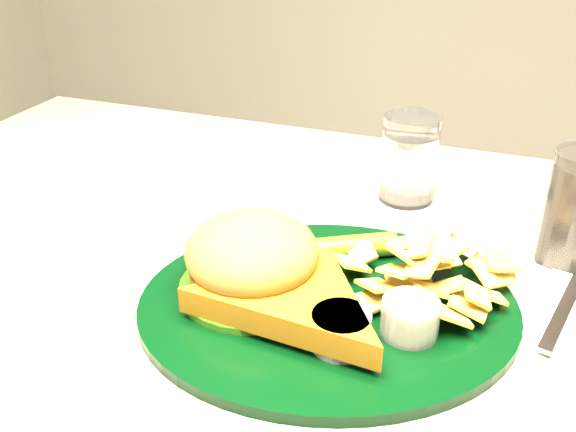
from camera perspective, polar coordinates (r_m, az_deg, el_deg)
dinner_plate at (r=0.59m, az=3.64°, el=-5.22°), size 0.44×0.40×0.08m
water_glass at (r=0.81m, az=10.70°, el=5.03°), size 0.08×0.08×0.11m
fork_napkin at (r=0.66m, az=23.24°, el=-7.30°), size 0.17×0.20×0.01m
ramekin at (r=0.87m, az=-10.56°, el=3.99°), size 0.05×0.05×0.03m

